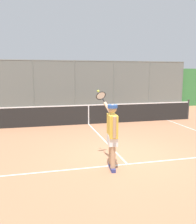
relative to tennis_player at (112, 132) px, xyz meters
The scene contains 5 objects.
ground_plane 1.37m from the tennis_player, 123.21° to the right, with size 60.00×60.00×0.00m, color #B27551.
court_line_markings 1.13m from the tennis_player, 164.18° to the left, with size 8.61×9.74×0.01m.
fence_backdrop 10.64m from the tennis_player, 92.76° to the right, with size 18.91×1.37×3.30m.
tennis_net 5.59m from the tennis_player, 95.28° to the right, with size 11.07×0.09×1.07m.
tennis_player is the anchor object (origin of this frame).
Camera 1 is at (2.24, 6.38, 2.46)m, focal length 38.02 mm.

